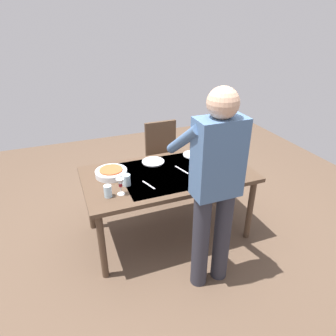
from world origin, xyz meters
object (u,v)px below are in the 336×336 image
at_px(wine_glass_right, 120,184).
at_px(water_cup_far_left, 126,180).
at_px(wine_glass_left, 231,170).
at_px(dinner_plate_far, 153,162).
at_px(dining_table, 168,179).
at_px(wine_bottle, 213,158).
at_px(water_cup_near_left, 108,191).
at_px(chair_near, 163,154).
at_px(person_server, 215,183).
at_px(water_cup_near_right, 202,170).
at_px(serving_bowl_pasta, 111,172).
at_px(dinner_plate_near, 194,155).

relative_size(wine_glass_right, water_cup_far_left, 1.48).
distance_m(wine_glass_left, dinner_plate_far, 0.83).
bearing_deg(dining_table, dinner_plate_far, -77.33).
height_order(wine_bottle, water_cup_near_left, wine_bottle).
height_order(chair_near, water_cup_far_left, chair_near).
height_order(person_server, dinner_plate_far, person_server).
xyz_separation_m(wine_glass_left, wine_glass_right, (1.00, -0.13, 0.00)).
height_order(person_server, water_cup_far_left, person_server).
relative_size(water_cup_near_right, serving_bowl_pasta, 0.29).
height_order(water_cup_near_left, water_cup_far_left, water_cup_near_left).
height_order(dining_table, wine_bottle, wine_bottle).
bearing_deg(chair_near, wine_glass_right, 53.52).
bearing_deg(dinner_plate_far, wine_glass_left, 131.62).
xyz_separation_m(water_cup_near_left, dinner_plate_near, (-1.03, -0.49, -0.05)).
relative_size(person_server, water_cup_far_left, 16.50).
distance_m(dining_table, water_cup_near_right, 0.35).
bearing_deg(water_cup_near_left, dinner_plate_far, -139.13).
xyz_separation_m(water_cup_near_right, water_cup_far_left, (0.73, -0.05, 0.01)).
bearing_deg(dining_table, dinner_plate_near, -145.94).
height_order(wine_glass_right, water_cup_near_left, wine_glass_right).
bearing_deg(serving_bowl_pasta, person_server, 126.79).
xyz_separation_m(chair_near, wine_glass_left, (-0.23, 1.17, 0.30)).
bearing_deg(water_cup_near_left, water_cup_far_left, -145.54).
height_order(wine_bottle, water_cup_far_left, wine_bottle).
height_order(wine_glass_right, serving_bowl_pasta, wine_glass_right).
bearing_deg(person_server, chair_near, -95.61).
distance_m(wine_bottle, water_cup_near_left, 1.08).
bearing_deg(serving_bowl_pasta, wine_glass_left, 154.33).
height_order(water_cup_near_left, water_cup_near_right, water_cup_near_left).
xyz_separation_m(wine_bottle, wine_glass_right, (0.96, 0.15, -0.01)).
distance_m(dining_table, wine_bottle, 0.48).
relative_size(person_server, water_cup_near_right, 19.54).
bearing_deg(dining_table, wine_glass_left, 144.62).
bearing_deg(water_cup_far_left, water_cup_near_left, 34.46).
bearing_deg(water_cup_near_right, wine_bottle, -155.27).
bearing_deg(serving_bowl_pasta, dinner_plate_far, -164.19).
xyz_separation_m(wine_bottle, dinner_plate_near, (0.04, -0.35, -0.10)).
bearing_deg(dinner_plate_far, water_cup_near_left, 40.87).
xyz_separation_m(chair_near, wine_bottle, (-0.19, 0.89, 0.30)).
bearing_deg(water_cup_far_left, dinner_plate_near, -156.79).
height_order(water_cup_near_left, dinner_plate_far, water_cup_near_left).
relative_size(person_server, water_cup_near_left, 16.07).
xyz_separation_m(dining_table, wine_glass_right, (0.51, 0.22, 0.17)).
bearing_deg(wine_glass_right, chair_near, -126.48).
xyz_separation_m(chair_near, wine_glass_right, (0.77, 1.04, 0.30)).
relative_size(water_cup_near_left, dinner_plate_near, 0.46).
relative_size(dining_table, wine_glass_left, 10.74).
bearing_deg(wine_bottle, person_server, 61.91).
xyz_separation_m(wine_bottle, serving_bowl_pasta, (0.96, -0.21, -0.08)).
relative_size(chair_near, wine_glass_left, 6.03).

